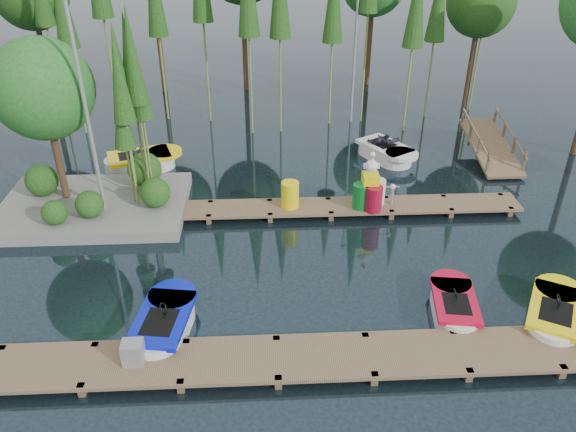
{
  "coord_description": "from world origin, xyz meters",
  "views": [
    {
      "loc": [
        -0.23,
        -13.96,
        9.66
      ],
      "look_at": [
        0.5,
        0.5,
        1.1
      ],
      "focal_mm": 35.0,
      "sensor_mm": 36.0,
      "label": 1
    }
  ],
  "objects_px": {
    "boat_yellow_far": "(141,161)",
    "drum_cluster": "(371,191)",
    "boat_blue": "(164,324)",
    "boat_red": "(454,306)",
    "yellow_barrel": "(290,195)",
    "island": "(71,121)",
    "utility_cabinet": "(133,353)"
  },
  "relations": [
    {
      "from": "boat_yellow_far",
      "to": "utility_cabinet",
      "type": "height_order",
      "value": "boat_yellow_far"
    },
    {
      "from": "boat_red",
      "to": "drum_cluster",
      "type": "bearing_deg",
      "value": 112.79
    },
    {
      "from": "boat_blue",
      "to": "boat_red",
      "type": "bearing_deg",
      "value": 11.61
    },
    {
      "from": "island",
      "to": "utility_cabinet",
      "type": "distance_m",
      "value": 8.76
    },
    {
      "from": "boat_blue",
      "to": "yellow_barrel",
      "type": "height_order",
      "value": "yellow_barrel"
    },
    {
      "from": "boat_yellow_far",
      "to": "utility_cabinet",
      "type": "xyz_separation_m",
      "value": [
        1.72,
        -10.82,
        0.27
      ]
    },
    {
      "from": "island",
      "to": "utility_cabinet",
      "type": "relative_size",
      "value": 11.64
    },
    {
      "from": "utility_cabinet",
      "to": "drum_cluster",
      "type": "relative_size",
      "value": 0.29
    },
    {
      "from": "island",
      "to": "utility_cabinet",
      "type": "bearing_deg",
      "value": -68.6
    },
    {
      "from": "island",
      "to": "boat_yellow_far",
      "type": "distance_m",
      "value": 4.37
    },
    {
      "from": "island",
      "to": "boat_blue",
      "type": "height_order",
      "value": "island"
    },
    {
      "from": "boat_red",
      "to": "island",
      "type": "bearing_deg",
      "value": 159.44
    },
    {
      "from": "yellow_barrel",
      "to": "boat_red",
      "type": "bearing_deg",
      "value": -53.38
    },
    {
      "from": "yellow_barrel",
      "to": "drum_cluster",
      "type": "xyz_separation_m",
      "value": [
        2.68,
        -0.15,
        0.14
      ]
    },
    {
      "from": "boat_blue",
      "to": "utility_cabinet",
      "type": "relative_size",
      "value": 5.01
    },
    {
      "from": "drum_cluster",
      "to": "boat_blue",
      "type": "bearing_deg",
      "value": -137.68
    },
    {
      "from": "boat_blue",
      "to": "boat_yellow_far",
      "type": "height_order",
      "value": "boat_yellow_far"
    },
    {
      "from": "utility_cabinet",
      "to": "yellow_barrel",
      "type": "relative_size",
      "value": 0.65
    },
    {
      "from": "boat_yellow_far",
      "to": "drum_cluster",
      "type": "distance_m",
      "value": 9.23
    },
    {
      "from": "boat_blue",
      "to": "boat_red",
      "type": "height_order",
      "value": "boat_blue"
    },
    {
      "from": "boat_red",
      "to": "yellow_barrel",
      "type": "xyz_separation_m",
      "value": [
        -3.98,
        5.35,
        0.51
      ]
    },
    {
      "from": "boat_red",
      "to": "drum_cluster",
      "type": "xyz_separation_m",
      "value": [
        -1.3,
        5.2,
        0.65
      ]
    },
    {
      "from": "island",
      "to": "boat_yellow_far",
      "type": "relative_size",
      "value": 2.06
    },
    {
      "from": "island",
      "to": "drum_cluster",
      "type": "distance_m",
      "value": 9.96
    },
    {
      "from": "boat_yellow_far",
      "to": "drum_cluster",
      "type": "relative_size",
      "value": 1.65
    },
    {
      "from": "boat_red",
      "to": "boat_yellow_far",
      "type": "xyz_separation_m",
      "value": [
        -9.61,
        9.16,
        0.09
      ]
    },
    {
      "from": "boat_blue",
      "to": "yellow_barrel",
      "type": "relative_size",
      "value": 3.25
    },
    {
      "from": "island",
      "to": "boat_red",
      "type": "height_order",
      "value": "island"
    },
    {
      "from": "island",
      "to": "drum_cluster",
      "type": "bearing_deg",
      "value": -5.59
    },
    {
      "from": "boat_blue",
      "to": "boat_red",
      "type": "xyz_separation_m",
      "value": [
        7.41,
        0.37,
        -0.04
      ]
    },
    {
      "from": "boat_blue",
      "to": "utility_cabinet",
      "type": "distance_m",
      "value": 1.41
    },
    {
      "from": "island",
      "to": "boat_yellow_far",
      "type": "xyz_separation_m",
      "value": [
        1.33,
        3.02,
        -2.86
      ]
    }
  ]
}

